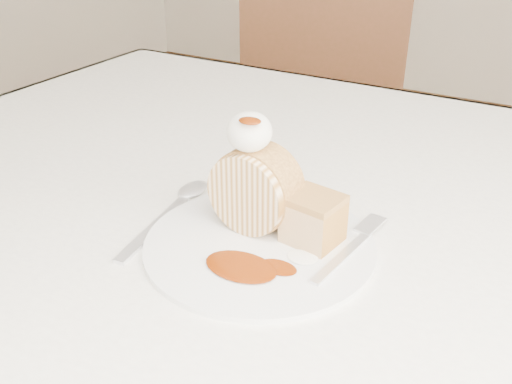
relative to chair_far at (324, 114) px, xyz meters
The scene contains 10 objects.
table 0.95m from the chair_far, 65.46° to the right, with size 1.40×0.90×0.75m.
chair_far is the anchor object (origin of this frame).
plate 1.09m from the chair_far, 70.59° to the right, with size 0.24×0.24×0.01m, color white.
roulade_slice 1.07m from the chair_far, 71.18° to the right, with size 0.09×0.09×0.05m, color beige.
cake_chunk 1.08m from the chair_far, 67.63° to the right, with size 0.05×0.05×0.05m, color tan.
whipped_cream 1.09m from the chair_far, 71.49° to the right, with size 0.05×0.05×0.04m, color white.
caramel_drizzle 1.11m from the chair_far, 71.27° to the right, with size 0.02×0.02×0.01m, color #672204.
caramel_pool 1.14m from the chair_far, 71.10° to the right, with size 0.08×0.05×0.00m, color #672204, non-canonical shape.
fork 1.11m from the chair_far, 66.04° to the right, with size 0.02×0.14×0.00m, color silver.
spoon 1.08m from the chair_far, 77.16° to the right, with size 0.03×0.18×0.00m, color silver.
Camera 1 is at (0.21, -0.39, 1.09)m, focal length 40.00 mm.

